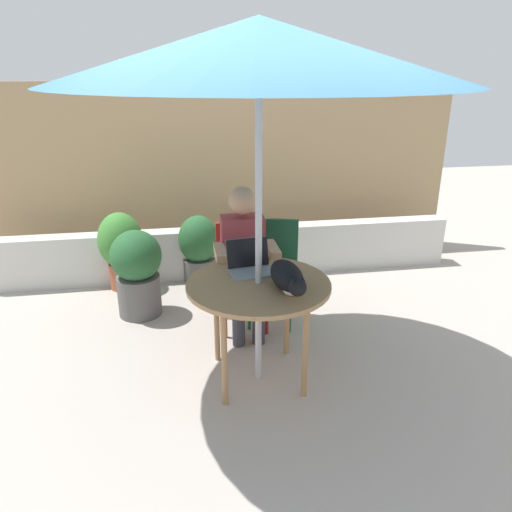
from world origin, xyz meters
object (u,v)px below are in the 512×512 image
object	(u,v)px
chair_empty	(273,263)
potted_plant_corner	(121,246)
potted_plant_by_chair	(137,271)
patio_table	(258,291)
cat	(288,278)
laptop	(250,262)
potted_plant_near_fence	(199,247)
patio_umbrella	(259,51)
chair_occupied	(241,267)
person_seated	(244,254)

from	to	relation	value
chair_empty	potted_plant_corner	world-z (taller)	chair_empty
potted_plant_by_chair	patio_table	bearing A→B (deg)	-52.14
cat	potted_plant_corner	xyz separation A→B (m)	(-1.23, 1.87, -0.38)
laptop	cat	distance (m)	0.41
potted_plant_near_fence	potted_plant_corner	xyz separation A→B (m)	(-0.76, -0.06, 0.07)
laptop	potted_plant_corner	bearing A→B (deg)	124.42
potted_plant_near_fence	potted_plant_corner	distance (m)	0.77
patio_umbrella	chair_occupied	xyz separation A→B (m)	(0.00, 0.84, -1.65)
potted_plant_by_chair	potted_plant_corner	distance (m)	0.63
patio_umbrella	potted_plant_by_chair	size ratio (longest dim) A/B	3.13
potted_plant_near_fence	potted_plant_corner	size ratio (longest dim) A/B	0.89
patio_umbrella	person_seated	distance (m)	1.63
chair_occupied	person_seated	size ratio (longest dim) A/B	0.72
person_seated	potted_plant_corner	bearing A→B (deg)	135.33
cat	potted_plant_by_chair	xyz separation A→B (m)	(-1.04, 1.27, -0.41)
cat	potted_plant_by_chair	size ratio (longest dim) A/B	0.84
patio_umbrella	cat	xyz separation A→B (m)	(0.17, -0.14, -1.34)
patio_umbrella	laptop	size ratio (longest dim) A/B	7.39
chair_empty	potted_plant_corner	xyz separation A→B (m)	(-1.35, 0.86, -0.07)
person_seated	cat	xyz separation A→B (m)	(0.17, -0.82, 0.14)
cat	potted_plant_corner	bearing A→B (deg)	123.32
chair_empty	patio_umbrella	bearing A→B (deg)	-107.72
potted_plant_by_chair	patio_umbrella	bearing A→B (deg)	-52.14
potted_plant_near_fence	potted_plant_corner	world-z (taller)	potted_plant_corner
laptop	patio_umbrella	bearing A→B (deg)	-83.07
chair_occupied	cat	bearing A→B (deg)	-80.36
person_seated	cat	size ratio (longest dim) A/B	1.86
laptop	potted_plant_by_chair	size ratio (longest dim) A/B	0.42
patio_table	potted_plant_corner	xyz separation A→B (m)	(-1.07, 1.73, -0.23)
patio_umbrella	chair_occupied	bearing A→B (deg)	90.00
chair_empty	person_seated	size ratio (longest dim) A/B	0.72
chair_empty	potted_plant_near_fence	world-z (taller)	chair_empty
potted_plant_near_fence	chair_empty	bearing A→B (deg)	-57.31
chair_empty	person_seated	bearing A→B (deg)	-145.01
patio_table	potted_plant_near_fence	distance (m)	1.84
patio_table	chair_empty	distance (m)	0.93
potted_plant_corner	person_seated	bearing A→B (deg)	-44.67
chair_occupied	potted_plant_near_fence	world-z (taller)	chair_occupied
person_seated	potted_plant_corner	world-z (taller)	person_seated
potted_plant_by_chair	chair_empty	bearing A→B (deg)	-12.37
laptop	potted_plant_near_fence	world-z (taller)	laptop
patio_umbrella	laptop	distance (m)	1.37
potted_plant_near_fence	potted_plant_by_chair	distance (m)	0.87
patio_table	chair_occupied	distance (m)	0.85
chair_occupied	potted_plant_by_chair	world-z (taller)	chair_occupied
patio_table	potted_plant_near_fence	bearing A→B (deg)	99.72
person_seated	cat	bearing A→B (deg)	-78.56
chair_empty	potted_plant_by_chair	distance (m)	1.19
patio_umbrella	potted_plant_by_chair	distance (m)	2.26
cat	potted_plant_by_chair	bearing A→B (deg)	129.43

